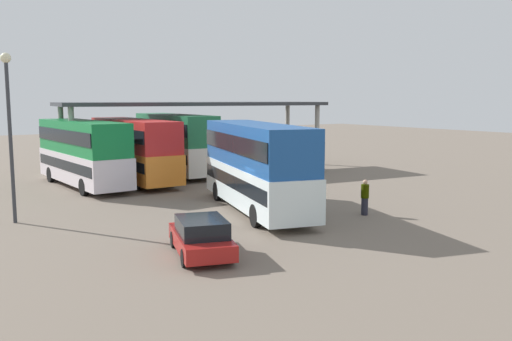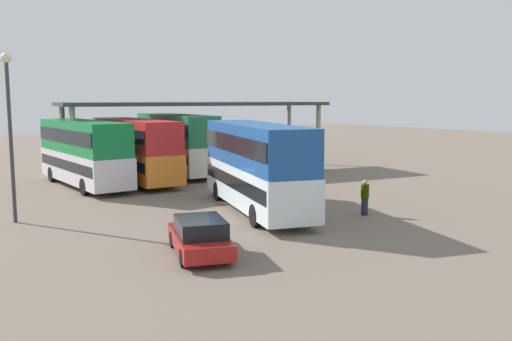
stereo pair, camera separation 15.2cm
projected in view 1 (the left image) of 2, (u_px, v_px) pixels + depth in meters
The scene contains 9 objects.
ground_plane at pixel (276, 224), 24.04m from camera, with size 140.00×140.00×0.00m, color #716457.
double_decker_main at pixel (256, 164), 26.59m from camera, with size 5.28×10.84×4.28m.
parked_hatchback at pixel (201, 237), 19.15m from camera, with size 2.87×4.35×1.35m.
double_decker_near_canopy at pixel (83, 151), 33.97m from camera, with size 2.84×10.39×4.12m.
double_decker_mid_row at pixel (134, 148), 35.91m from camera, with size 2.80×10.49×4.14m.
double_decker_far_right at pixel (175, 142), 39.64m from camera, with size 3.01×10.19×4.35m.
depot_canopy at pixel (196, 107), 40.18m from camera, with size 20.17×8.16×5.23m.
lamppost_tall at pixel (9, 117), 23.66m from camera, with size 0.44×0.44×7.44m.
pedestrian_waiting at pixel (365, 197), 25.80m from camera, with size 0.38×0.38×1.69m.
Camera 1 is at (-14.06, -18.88, 5.48)m, focal length 38.28 mm.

